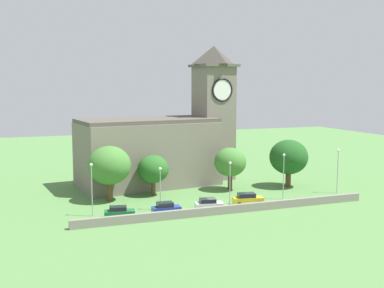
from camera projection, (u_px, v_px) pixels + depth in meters
name	position (u px, v px, depth m)	size (l,w,h in m)	color
ground_plane	(184.00, 186.00, 89.02)	(200.00, 200.00, 0.00)	#517F42
church	(163.00, 143.00, 91.14)	(31.20, 15.73, 26.10)	slate
quay_barrier	(230.00, 209.00, 70.37)	(45.60, 0.70, 1.21)	gray
car_green	(119.00, 212.00, 68.06)	(4.50, 2.67, 1.64)	#1E6B38
car_blue	(166.00, 208.00, 69.60)	(4.15, 2.26, 1.85)	#233D9E
car_white	(209.00, 204.00, 72.27)	(4.45, 2.78, 1.74)	silver
car_yellow	(248.00, 199.00, 75.27)	(4.98, 2.78, 1.88)	gold
streetlamp_west_end	(92.00, 181.00, 68.27)	(0.44, 0.44, 7.64)	#9EA0A5
streetlamp_west_mid	(160.00, 181.00, 71.77)	(0.44, 0.44, 6.48)	#9EA0A5
streetlamp_central	(230.00, 175.00, 75.65)	(0.44, 0.44, 6.69)	#9EA0A5
streetlamp_east_mid	(284.00, 169.00, 78.51)	(0.44, 0.44, 7.54)	#9EA0A5
streetlamp_east_end	(338.00, 164.00, 82.87)	(0.44, 0.44, 7.70)	#9EA0A5
tree_riverside_west	(230.00, 162.00, 85.42)	(5.66, 5.66, 7.59)	brown
tree_riverside_east	(289.00, 157.00, 88.17)	(7.00, 7.00, 8.67)	brown
tree_by_tower	(109.00, 166.00, 77.35)	(6.89, 6.89, 8.91)	brown
tree_churchyard	(153.00, 169.00, 81.46)	(5.26, 5.26, 6.85)	brown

